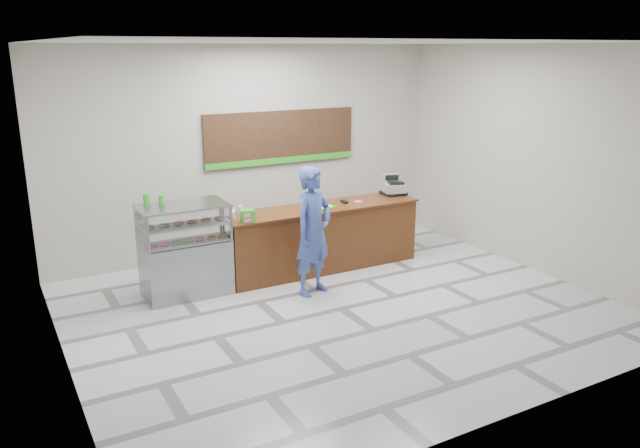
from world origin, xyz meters
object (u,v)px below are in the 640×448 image
customer (313,231)px  display_case (185,249)px  sales_counter (321,238)px  serving_tray (322,207)px  cash_register (393,187)px

customer → display_case: bearing=131.5°
sales_counter → customer: 1.11m
display_case → serving_tray: 2.21m
cash_register → customer: 2.29m
display_case → customer: size_ratio=0.72×
display_case → customer: (1.62, -0.83, 0.25)m
customer → serving_tray: bearing=32.1°
display_case → sales_counter: bearing=0.0°
sales_counter → customer: (-0.60, -0.83, 0.41)m
display_case → cash_register: bearing=2.1°
cash_register → serving_tray: 1.53m
display_case → serving_tray: display_case is taller
sales_counter → customer: size_ratio=1.75×
sales_counter → serving_tray: 0.53m
serving_tray → customer: 0.95m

